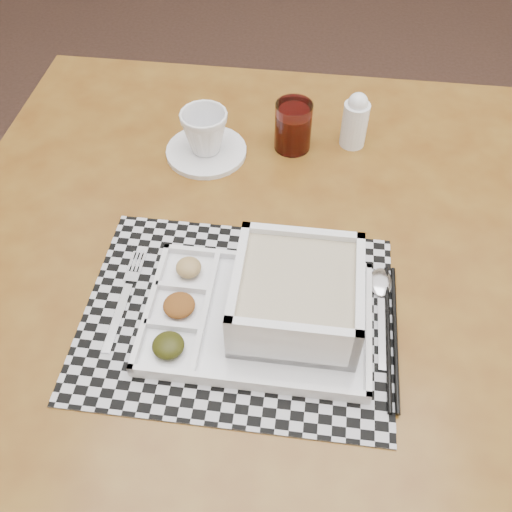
% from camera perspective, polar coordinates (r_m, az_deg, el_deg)
% --- Properties ---
extents(floor, '(5.00, 5.00, 0.00)m').
position_cam_1_polar(floor, '(1.88, -0.11, -2.07)').
color(floor, '#322019').
rests_on(floor, ground).
extents(dining_table, '(1.06, 1.06, 0.79)m').
position_cam_1_polar(dining_table, '(0.97, 0.14, -2.61)').
color(dining_table, '#572F0F').
rests_on(dining_table, ground).
extents(placemat, '(0.45, 0.35, 0.00)m').
position_cam_1_polar(placemat, '(0.83, -1.84, -5.92)').
color(placemat, '#AEAEB6').
rests_on(placemat, dining_table).
extents(serving_tray, '(0.32, 0.22, 0.10)m').
position_cam_1_polar(serving_tray, '(0.80, 2.75, -4.65)').
color(serving_tray, white).
rests_on(serving_tray, placemat).
extents(fork, '(0.02, 0.19, 0.00)m').
position_cam_1_polar(fork, '(0.87, -12.97, -4.00)').
color(fork, silver).
rests_on(fork, placemat).
extents(spoon, '(0.04, 0.18, 0.01)m').
position_cam_1_polar(spoon, '(0.88, 12.39, -3.29)').
color(spoon, silver).
rests_on(spoon, placemat).
extents(chopsticks, '(0.02, 0.24, 0.01)m').
position_cam_1_polar(chopsticks, '(0.83, 13.40, -7.64)').
color(chopsticks, black).
rests_on(chopsticks, placemat).
extents(saucer, '(0.15, 0.15, 0.01)m').
position_cam_1_polar(saucer, '(1.08, -4.98, 10.38)').
color(saucer, white).
rests_on(saucer, dining_table).
extents(cup, '(0.10, 0.10, 0.08)m').
position_cam_1_polar(cup, '(1.06, -5.15, 12.27)').
color(cup, white).
rests_on(cup, saucer).
extents(juice_glass, '(0.07, 0.07, 0.09)m').
position_cam_1_polar(juice_glass, '(1.07, 3.72, 12.66)').
color(juice_glass, white).
rests_on(juice_glass, dining_table).
extents(creamer_bottle, '(0.05, 0.05, 0.11)m').
position_cam_1_polar(creamer_bottle, '(1.09, 9.89, 13.20)').
color(creamer_bottle, white).
rests_on(creamer_bottle, dining_table).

